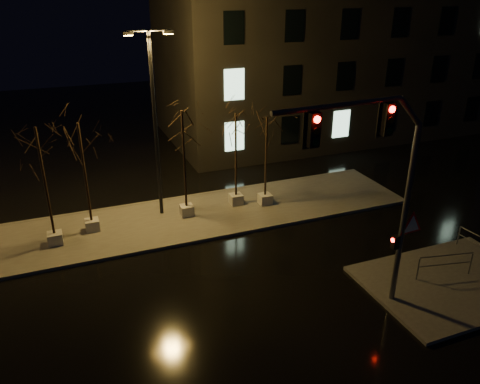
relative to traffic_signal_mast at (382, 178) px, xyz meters
name	(u,v)px	position (x,y,z in m)	size (l,w,h in m)	color
ground	(248,277)	(-3.23, 3.61, -5.30)	(90.00, 90.00, 0.00)	black
median	(204,215)	(-3.23, 9.61, -5.22)	(22.00, 5.00, 0.15)	#4E4C46
sidewalk_corner	(452,282)	(4.27, 0.11, -5.22)	(7.00, 5.00, 0.15)	#4E4C46
building	(326,36)	(10.77, 21.61, 2.20)	(25.00, 12.00, 15.00)	black
tree_0	(40,155)	(-10.53, 9.17, -0.82)	(1.80, 1.80, 5.70)	#ADAAA1
tree_1	(81,148)	(-8.81, 9.90, -0.97)	(1.80, 1.80, 5.51)	#ADAAA1
tree_2	(183,135)	(-4.10, 9.78, -0.84)	(1.80, 1.80, 5.68)	#ADAAA1
tree_3	(236,134)	(-1.23, 10.14, -1.22)	(1.80, 1.80, 5.18)	#ADAAA1
tree_4	(266,137)	(0.24, 9.57, -1.38)	(1.80, 1.80, 4.97)	#ADAAA1
traffic_signal_mast	(382,178)	(0.00, 0.00, 0.00)	(6.42, 0.57, 7.84)	#54565B
streetlight_main	(154,114)	(-5.26, 10.50, 0.12)	(2.27, 0.26, 9.13)	black
guard_rail_a	(445,262)	(4.14, 0.50, -4.48)	(2.34, 0.52, 1.03)	#54565B
guard_rail_b	(477,242)	(6.74, 1.35, -4.54)	(0.19, 1.97, 0.94)	#54565B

